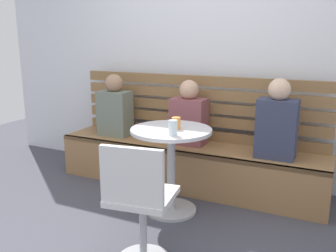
# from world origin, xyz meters

# --- Properties ---
(ground) EXTENTS (8.00, 8.00, 0.00)m
(ground) POSITION_xyz_m (0.00, 0.00, 0.00)
(ground) COLOR #42424C
(back_wall) EXTENTS (5.20, 0.10, 2.90)m
(back_wall) POSITION_xyz_m (0.00, 1.64, 1.45)
(back_wall) COLOR silver
(back_wall) RESTS_ON ground
(booth_bench) EXTENTS (2.70, 0.52, 0.44)m
(booth_bench) POSITION_xyz_m (0.00, 1.20, 0.22)
(booth_bench) COLOR olive
(booth_bench) RESTS_ON ground
(booth_backrest) EXTENTS (2.65, 0.04, 0.66)m
(booth_backrest) POSITION_xyz_m (0.00, 1.44, 0.78)
(booth_backrest) COLOR olive
(booth_backrest) RESTS_ON booth_bench
(cafe_table) EXTENTS (0.68, 0.68, 0.74)m
(cafe_table) POSITION_xyz_m (0.10, 0.62, 0.52)
(cafe_table) COLOR #ADADB2
(cafe_table) RESTS_ON ground
(white_chair) EXTENTS (0.45, 0.45, 0.85)m
(white_chair) POSITION_xyz_m (0.25, -0.19, 0.46)
(white_chair) COLOR #ADADB2
(white_chair) RESTS_ON ground
(person_adult) EXTENTS (0.34, 0.22, 0.70)m
(person_adult) POSITION_xyz_m (0.86, 1.16, 0.75)
(person_adult) COLOR #333851
(person_adult) RESTS_ON booth_bench
(person_child_left) EXTENTS (0.34, 0.22, 0.66)m
(person_child_left) POSITION_xyz_m (-0.85, 1.21, 0.73)
(person_child_left) COLOR slate
(person_child_left) RESTS_ON booth_bench
(person_child_middle) EXTENTS (0.34, 0.22, 0.64)m
(person_child_middle) POSITION_xyz_m (-0.00, 1.23, 0.72)
(person_child_middle) COLOR brown
(person_child_middle) RESTS_ON booth_bench
(cup_glass_tall) EXTENTS (0.07, 0.07, 0.12)m
(cup_glass_tall) POSITION_xyz_m (0.20, 0.43, 0.80)
(cup_glass_tall) COLOR silver
(cup_glass_tall) RESTS_ON cafe_table
(cup_tumbler_orange) EXTENTS (0.07, 0.07, 0.10)m
(cup_tumbler_orange) POSITION_xyz_m (0.14, 0.63, 0.79)
(cup_tumbler_orange) COLOR orange
(cup_tumbler_orange) RESTS_ON cafe_table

